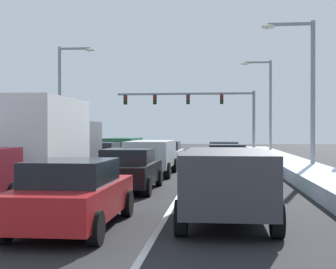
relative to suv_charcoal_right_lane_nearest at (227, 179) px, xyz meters
name	(u,v)px	position (x,y,z in m)	size (l,w,h in m)	color
ground_plane	(153,177)	(-3.20, 10.66, -1.02)	(120.00, 120.00, 0.00)	black
lane_stripe_between_right_lane_and_center_lane	(194,170)	(-1.50, 15.10, -1.01)	(0.14, 48.81, 0.01)	silver
lane_stripe_between_center_lane_and_left_lane	(134,169)	(-4.90, 15.10, -1.01)	(0.14, 48.81, 0.01)	silver
snow_bank_right_shoulder	(292,166)	(3.80, 15.10, -0.75)	(2.13, 48.81, 0.54)	silver
snow_bank_left_shoulder	(42,164)	(-10.20, 15.10, -0.77)	(1.71, 48.81, 0.49)	silver
suv_charcoal_right_lane_nearest	(227,179)	(0.00, 0.00, 0.00)	(2.16, 4.90, 1.67)	#38383D
sedan_green_right_lane_second	(234,170)	(0.36, 5.76, -0.25)	(2.00, 4.50, 1.51)	#1E5633
sedan_navy_right_lane_third	(227,160)	(0.22, 11.64, -0.25)	(2.00, 4.50, 1.51)	navy
sedan_tan_right_lane_fourth	(224,154)	(0.14, 17.25, -0.25)	(2.00, 4.50, 1.51)	#937F60
sedan_red_center_lane_nearest	(73,194)	(-3.36, -1.18, -0.25)	(2.00, 4.50, 1.51)	maroon
sedan_black_center_lane_second	(129,169)	(-3.38, 5.58, -0.25)	(2.00, 4.50, 1.51)	black
suv_silver_center_lane_third	(151,154)	(-3.41, 11.67, 0.00)	(2.16, 4.90, 1.67)	#B7BABF
sedan_white_center_lane_fourth	(166,153)	(-3.37, 18.13, -0.25)	(2.00, 4.50, 1.51)	silver
box_truck_left_lane_second	(49,137)	(-6.75, 6.71, 0.88)	(2.53, 7.20, 3.36)	slate
sedan_charcoal_left_lane_third	(102,156)	(-6.66, 14.90, -0.25)	(2.00, 4.50, 1.51)	#38383D
suv_green_left_lane_fourth	(123,147)	(-6.78, 21.64, 0.00)	(2.16, 4.90, 1.67)	#1E5633
traffic_light_gantry	(201,104)	(-1.89, 37.27, 3.87)	(14.00, 0.47, 6.20)	slate
street_lamp_right_mid	(305,82)	(4.08, 12.88, 3.57)	(2.66, 0.36, 7.59)	gray
street_lamp_right_far	(266,99)	(3.97, 30.63, 3.91)	(2.66, 0.36, 8.25)	gray
street_lamp_left_mid	(65,93)	(-10.93, 21.44, 3.83)	(2.66, 0.36, 8.09)	gray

